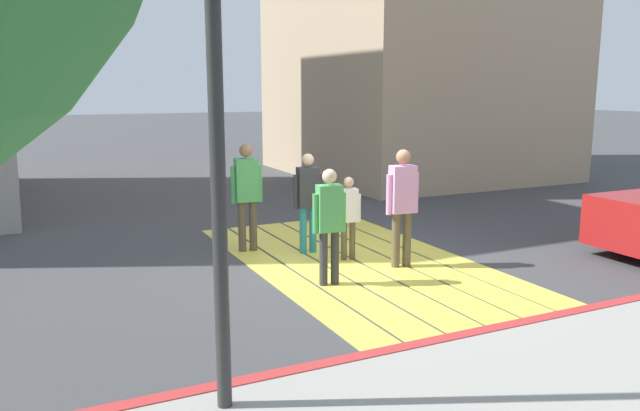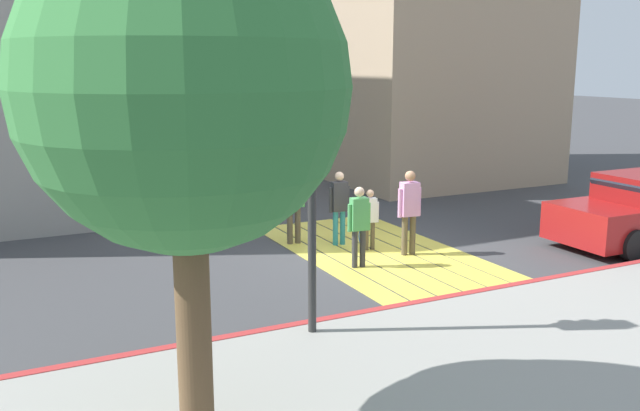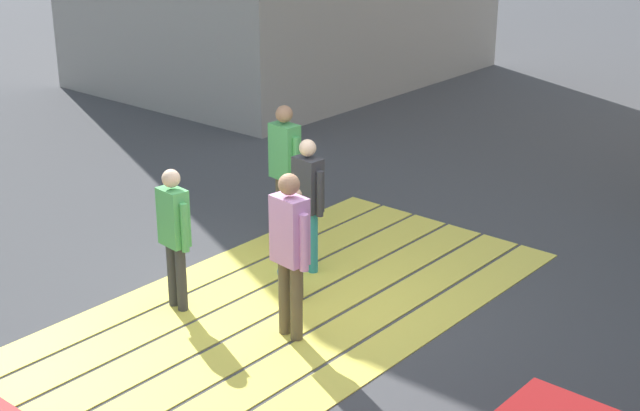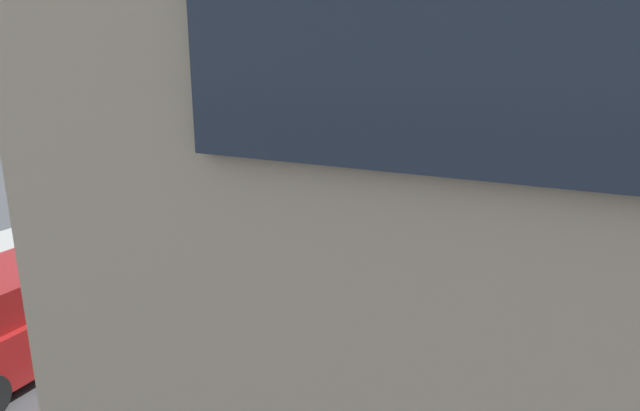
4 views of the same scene
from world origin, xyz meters
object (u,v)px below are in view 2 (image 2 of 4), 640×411
object	(u,v)px
pedestrian_adult_trailing	(339,203)
pedestrian_teen_behind	(359,221)
street_tree	(187,96)
pedestrian_adult_side	(294,198)
traffic_light_corner	(311,131)
pedestrian_adult_lead	(409,206)
pedestrian_child_with_racket	(369,216)

from	to	relation	value
pedestrian_adult_trailing	pedestrian_teen_behind	bearing A→B (deg)	164.99
street_tree	pedestrian_adult_side	distance (m)	8.47
traffic_light_corner	pedestrian_adult_side	world-z (taller)	traffic_light_corner
street_tree	pedestrian_teen_behind	size ratio (longest dim) A/B	3.30
traffic_light_corner	pedestrian_adult_lead	distance (m)	5.25
traffic_light_corner	pedestrian_teen_behind	bearing A→B (deg)	-40.28
pedestrian_adult_lead	pedestrian_child_with_racket	bearing A→B (deg)	38.64
street_tree	pedestrian_teen_behind	xyz separation A→B (m)	(4.68, -4.60, -2.69)
pedestrian_adult_trailing	pedestrian_adult_side	xyz separation A→B (m)	(0.54, 0.85, 0.09)
street_tree	pedestrian_teen_behind	bearing A→B (deg)	-44.50
traffic_light_corner	pedestrian_child_with_racket	xyz separation A→B (m)	(3.79, -3.19, -2.29)
pedestrian_teen_behind	pedestrian_adult_lead	bearing A→B (deg)	-76.88
street_tree	pedestrian_child_with_racket	xyz separation A→B (m)	(5.69, -5.42, -2.88)
pedestrian_adult_lead	pedestrian_adult_trailing	xyz separation A→B (m)	(1.35, 0.93, -0.09)
street_tree	pedestrian_adult_side	world-z (taller)	street_tree
street_tree	pedestrian_adult_trailing	size ratio (longest dim) A/B	3.24
pedestrian_adult_trailing	pedestrian_teen_behind	xyz separation A→B (m)	(-1.67, 0.45, -0.02)
traffic_light_corner	pedestrian_adult_trailing	distance (m)	5.66
traffic_light_corner	pedestrian_child_with_racket	size ratio (longest dim) A/B	3.20
pedestrian_adult_side	pedestrian_teen_behind	world-z (taller)	pedestrian_adult_side
traffic_light_corner	pedestrian_adult_trailing	bearing A→B (deg)	-32.22
traffic_light_corner	street_tree	distance (m)	2.99
pedestrian_adult_lead	pedestrian_adult_trailing	world-z (taller)	pedestrian_adult_lead
pedestrian_adult_lead	pedestrian_adult_side	world-z (taller)	pedestrian_adult_side
pedestrian_adult_side	pedestrian_child_with_racket	size ratio (longest dim) A/B	1.35
pedestrian_teen_behind	pedestrian_adult_side	bearing A→B (deg)	10.36
pedestrian_teen_behind	street_tree	bearing A→B (deg)	135.50
pedestrian_adult_lead	pedestrian_teen_behind	world-z (taller)	pedestrian_adult_lead
traffic_light_corner	pedestrian_child_with_racket	world-z (taller)	traffic_light_corner
pedestrian_adult_trailing	pedestrian_child_with_racket	xyz separation A→B (m)	(-0.66, -0.38, -0.21)
pedestrian_adult_lead	street_tree	bearing A→B (deg)	129.93
street_tree	pedestrian_adult_side	size ratio (longest dim) A/B	2.97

